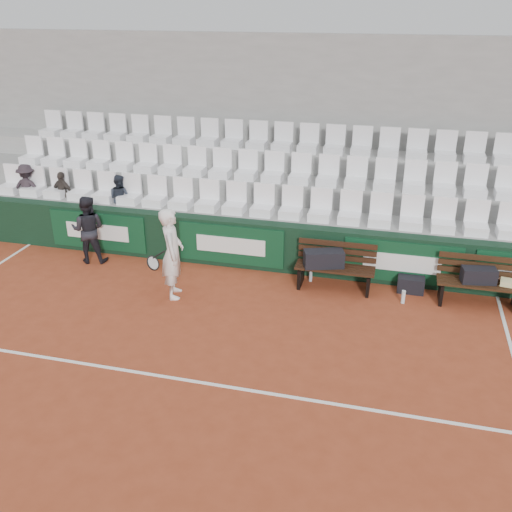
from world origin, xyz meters
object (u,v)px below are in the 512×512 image
Objects in this scene: tennis_player at (172,253)px; ball_kid at (88,229)px; water_bottle_near at (311,276)px; spectator_c at (118,178)px; spectator_a at (25,169)px; bench_left at (334,278)px; water_bottle_far at (403,297)px; sports_bag_left at (324,259)px; sports_bag_right at (479,275)px; sports_bag_ground at (411,284)px; spectator_b at (61,175)px; bench_right at (478,294)px.

tennis_player is 2.49m from ball_kid.
water_bottle_near is 0.22× the size of spectator_c.
spectator_a is at bearing 5.61° from spectator_c.
bench_left is 6.46× the size of water_bottle_near.
water_bottle_far is 6.53m from spectator_c.
water_bottle_near is at bearing 141.77° from sports_bag_left.
tennis_player is 4.89m from spectator_a.
bench_left is 7.45m from spectator_a.
bench_left is 5.18m from ball_kid.
spectator_a is (-9.81, 1.04, 0.98)m from sports_bag_right.
sports_bag_left is at bearing 170.59° from water_bottle_far.
sports_bag_right is 1.24m from sports_bag_ground.
spectator_b reaches higher than sports_bag_ground.
sports_bag_right is (-0.05, 0.00, 0.36)m from bench_right.
water_bottle_far is 4.31m from tennis_player.
bench_left is 2.59m from sports_bag_right.
spectator_b reaches higher than water_bottle_far.
sports_bag_left is at bearing -171.52° from sports_bag_ground.
sports_bag_ground is at bearing 169.26° from bench_right.
bench_right is 0.37m from sports_bag_right.
sports_bag_right is 2.37× the size of water_bottle_far.
tennis_player is at bearing -169.42° from bench_right.
spectator_c is at bearing 172.09° from sports_bag_right.
spectator_b is at bearing 149.14° from tennis_player.
spectator_b reaches higher than bench_right.
bench_right is 7.78m from ball_kid.
sports_bag_right is 9.01m from spectator_b.
spectator_b is (-6.12, 1.07, 0.90)m from sports_bag_left.
spectator_c is at bearing 172.11° from bench_right.
water_bottle_near is at bearing 26.94° from tennis_player.
sports_bag_ground is at bearing 1.10° from water_bottle_near.
spectator_a is at bearing 172.76° from water_bottle_near.
spectator_b is (-7.64, 1.32, 1.39)m from water_bottle_far.
spectator_a is at bearing 11.59° from spectator_b.
spectator_b is 1.40m from spectator_c.
water_bottle_far is (1.52, -0.25, -0.48)m from sports_bag_left.
sports_bag_right is 0.52× the size of spectator_a.
sports_bag_right is 0.41× the size of ball_kid.
sports_bag_left is 0.73× the size of spectator_b.
spectator_a reaches higher than bench_left.
tennis_player is at bearing -159.27° from sports_bag_left.
ball_kid is 1.37× the size of spectator_c.
sports_bag_left is at bearing -38.23° from water_bottle_near.
ball_kid is at bearing -179.77° from bench_right.
sports_bag_left is 2.97× the size of water_bottle_far.
bench_right reaches higher than water_bottle_near.
tennis_player is at bearing -160.39° from bench_left.
spectator_a is (-7.03, 1.07, 0.96)m from sports_bag_left.
bench_left is 1.00× the size of bench_right.
sports_bag_ground is at bearing 169.14° from ball_kid.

